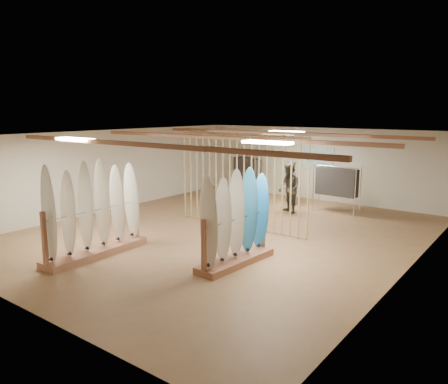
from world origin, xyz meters
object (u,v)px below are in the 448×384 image
Objects in this scene: clothing_rack_b at (337,182)px; shopper_a at (292,179)px; rack_left at (95,225)px; clothing_rack_a at (247,169)px; rack_right at (236,234)px; shopper_b at (289,185)px.

shopper_a is (-1.82, 0.23, -0.12)m from clothing_rack_b.
shopper_a is (1.02, 7.97, 0.18)m from rack_left.
rack_left is 1.70× the size of clothing_rack_b.
rack_left is 8.94m from clothing_rack_a.
clothing_rack_a is (-4.60, 7.27, 0.32)m from rack_right.
rack_right reaches higher than clothing_rack_a.
shopper_b is (-1.27, -1.02, -0.10)m from clothing_rack_b.
clothing_rack_b is at bearing 68.26° from rack_left.
rack_left is 1.45× the size of shopper_b.
clothing_rack_a is 4.51m from clothing_rack_b.
rack_right is at bearing -40.31° from shopper_b.
shopper_a reaches higher than clothing_rack_a.
shopper_b is at bearing 75.21° from rack_left.
rack_right is at bearing 141.15° from shopper_a.
clothing_rack_b is 0.85× the size of shopper_b.
rack_left is 8.04m from shopper_a.
rack_right is 1.37× the size of clothing_rack_b.
shopper_b is at bearing 147.50° from shopper_a.
rack_left is at bearing -69.52° from shopper_b.
shopper_a is at bearing -1.50° from clothing_rack_a.
rack_right is 1.40× the size of clothing_rack_a.
clothing_rack_a is 0.83× the size of shopper_b.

